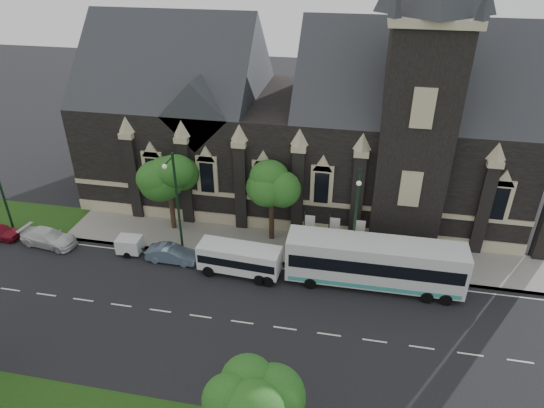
% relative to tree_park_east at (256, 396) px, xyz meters
% --- Properties ---
extents(ground, '(160.00, 160.00, 0.00)m').
position_rel_tree_park_east_xyz_m(ground, '(-6.18, 9.32, -4.62)').
color(ground, black).
rests_on(ground, ground).
extents(sidewalk, '(80.00, 5.00, 0.15)m').
position_rel_tree_park_east_xyz_m(sidewalk, '(-6.18, 18.82, -4.54)').
color(sidewalk, gray).
rests_on(sidewalk, ground).
extents(museum, '(40.00, 17.70, 29.90)m').
position_rel_tree_park_east_xyz_m(museum, '(-1.06, 28.10, 3.55)').
color(museum, black).
rests_on(museum, ground).
extents(tree_park_east, '(3.40, 3.40, 6.28)m').
position_rel_tree_park_east_xyz_m(tree_park_east, '(0.00, 0.00, 0.00)').
color(tree_park_east, black).
rests_on(tree_park_east, ground).
extents(tree_walk_right, '(4.08, 4.08, 7.80)m').
position_rel_tree_park_east_xyz_m(tree_walk_right, '(-2.96, 20.04, 1.20)').
color(tree_walk_right, black).
rests_on(tree_walk_right, ground).
extents(tree_walk_left, '(3.91, 3.91, 7.64)m').
position_rel_tree_park_east_xyz_m(tree_walk_left, '(-11.97, 20.03, 1.12)').
color(tree_walk_left, black).
rests_on(tree_walk_left, ground).
extents(street_lamp_near, '(0.36, 1.88, 9.00)m').
position_rel_tree_park_east_xyz_m(street_lamp_near, '(3.82, 16.42, 0.49)').
color(street_lamp_near, black).
rests_on(street_lamp_near, ground).
extents(street_lamp_mid, '(0.36, 1.88, 9.00)m').
position_rel_tree_park_east_xyz_m(street_lamp_mid, '(-10.18, 16.42, 0.49)').
color(street_lamp_mid, black).
rests_on(street_lamp_mid, ground).
extents(banner_flag_left, '(0.90, 0.10, 4.00)m').
position_rel_tree_park_east_xyz_m(banner_flag_left, '(0.11, 18.32, -2.24)').
color(banner_flag_left, black).
rests_on(banner_flag_left, ground).
extents(banner_flag_center, '(0.90, 0.10, 4.00)m').
position_rel_tree_park_east_xyz_m(banner_flag_center, '(2.11, 18.32, -2.24)').
color(banner_flag_center, black).
rests_on(banner_flag_center, ground).
extents(banner_flag_right, '(0.90, 0.10, 4.00)m').
position_rel_tree_park_east_xyz_m(banner_flag_right, '(4.11, 18.32, -2.24)').
color(banner_flag_right, black).
rests_on(banner_flag_right, ground).
extents(tour_coach, '(13.07, 3.06, 3.81)m').
position_rel_tree_park_east_xyz_m(tour_coach, '(5.54, 15.24, -2.55)').
color(tour_coach, silver).
rests_on(tour_coach, ground).
extents(shuttle_bus, '(6.53, 2.67, 2.47)m').
position_rel_tree_park_east_xyz_m(shuttle_bus, '(-4.67, 14.64, -3.18)').
color(shuttle_bus, white).
rests_on(shuttle_bus, ground).
extents(box_trailer, '(2.86, 1.68, 1.51)m').
position_rel_tree_park_east_xyz_m(box_trailer, '(-14.35, 15.51, -3.76)').
color(box_trailer, silver).
rests_on(box_trailer, ground).
extents(sedan, '(4.20, 1.50, 1.38)m').
position_rel_tree_park_east_xyz_m(sedan, '(-10.49, 15.15, -3.93)').
color(sedan, slate).
rests_on(sedan, ground).
extents(car_far_white, '(5.17, 2.60, 1.44)m').
position_rel_tree_park_east_xyz_m(car_far_white, '(-21.75, 15.33, -3.90)').
color(car_far_white, silver).
rests_on(car_far_white, ground).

